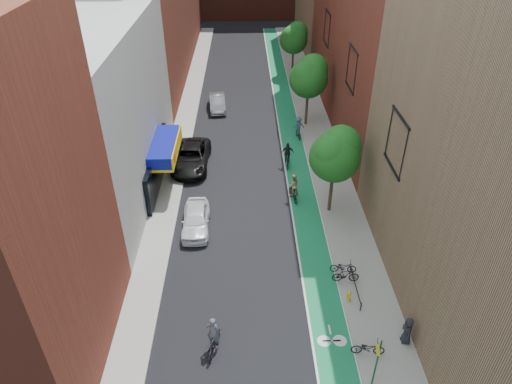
{
  "coord_description": "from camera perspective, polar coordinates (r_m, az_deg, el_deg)",
  "views": [
    {
      "loc": [
        -0.22,
        -15.76,
        19.0
      ],
      "look_at": [
        0.48,
        10.35,
        1.5
      ],
      "focal_mm": 32.0,
      "sensor_mm": 36.0,
      "label": 1
    }
  ],
  "objects": [
    {
      "name": "bike_lane",
      "position": [
        46.07,
        3.91,
        9.39
      ],
      "size": [
        2.0,
        68.0,
        0.01
      ],
      "primitive_type": "cube",
      "color": "#167C52",
      "rests_on": "ground"
    },
    {
      "name": "cyclist_lane_mid",
      "position": [
        37.06,
        3.97,
        4.33
      ],
      "size": [
        1.04,
        1.68,
        2.09
      ],
      "rotation": [
        0.0,
        0.0,
        3.09
      ],
      "color": "black",
      "rests_on": "ground"
    },
    {
      "name": "building_left_white",
      "position": [
        34.22,
        -20.05,
        9.42
      ],
      "size": [
        8.0,
        20.0,
        12.0
      ],
      "primitive_type": "cube",
      "color": "silver",
      "rests_on": "ground"
    },
    {
      "name": "sign_pole",
      "position": [
        21.82,
        14.87,
        -19.69
      ],
      "size": [
        0.13,
        0.71,
        3.0
      ],
      "color": "#194C26",
      "rests_on": "sidewalk_right"
    },
    {
      "name": "parked_car_silver",
      "position": [
        47.51,
        -4.86,
        11.08
      ],
      "size": [
        1.94,
        4.56,
        1.46
      ],
      "primitive_type": "imported",
      "rotation": [
        0.0,
        0.0,
        0.09
      ],
      "color": "gray",
      "rests_on": "ground"
    },
    {
      "name": "sidewalk_left",
      "position": [
        46.21,
        -8.7,
        9.25
      ],
      "size": [
        2.0,
        68.0,
        0.15
      ],
      "primitive_type": "cube",
      "color": "gray",
      "rests_on": "ground"
    },
    {
      "name": "cyclist_lane_near",
      "position": [
        32.99,
        4.67,
        0.34
      ],
      "size": [
        0.96,
        1.86,
        2.06
      ],
      "rotation": [
        0.0,
        0.0,
        3.39
      ],
      "color": "black",
      "rests_on": "ground"
    },
    {
      "name": "ground",
      "position": [
        24.69,
        -0.49,
        -16.5
      ],
      "size": [
        160.0,
        160.0,
        0.0
      ],
      "primitive_type": "plane",
      "color": "black",
      "rests_on": "ground"
    },
    {
      "name": "cyclist_lane_far",
      "position": [
        41.59,
        5.33,
        7.91
      ],
      "size": [
        1.15,
        1.57,
        2.01
      ],
      "rotation": [
        0.0,
        0.0,
        3.3
      ],
      "color": "black",
      "rests_on": "ground"
    },
    {
      "name": "parked_car_white",
      "position": [
        30.43,
        -7.54,
        -3.39
      ],
      "size": [
        1.89,
        4.44,
        1.5
      ],
      "primitive_type": "imported",
      "rotation": [
        0.0,
        0.0,
        0.03
      ],
      "color": "white",
      "rests_on": "ground"
    },
    {
      "name": "parked_bike_mid",
      "position": [
        26.86,
        11.15,
        -10.18
      ],
      "size": [
        1.56,
        0.47,
        0.93
      ],
      "primitive_type": "imported",
      "rotation": [
        0.0,
        0.0,
        1.55
      ],
      "color": "black",
      "rests_on": "sidewalk_right"
    },
    {
      "name": "tree_mid",
      "position": [
        42.61,
        6.67,
        14.26
      ],
      "size": [
        3.55,
        3.53,
        6.74
      ],
      "color": "#332619",
      "rests_on": "ground"
    },
    {
      "name": "parked_bike_near",
      "position": [
        23.77,
        13.82,
        -18.39
      ],
      "size": [
        1.67,
        0.71,
        0.86
      ],
      "primitive_type": "imported",
      "rotation": [
        0.0,
        0.0,
        1.48
      ],
      "color": "black",
      "rests_on": "sidewalk_right"
    },
    {
      "name": "pedestrian",
      "position": [
        24.47,
        18.41,
        -16.11
      ],
      "size": [
        0.54,
        0.8,
        1.58
      ],
      "primitive_type": "imported",
      "rotation": [
        0.0,
        0.0,
        -1.63
      ],
      "color": "black",
      "rests_on": "sidewalk_right"
    },
    {
      "name": "parked_car_black",
      "position": [
        37.35,
        -8.1,
        4.35
      ],
      "size": [
        2.98,
        6.1,
        1.67
      ],
      "primitive_type": "imported",
      "rotation": [
        0.0,
        0.0,
        -0.04
      ],
      "color": "black",
      "rests_on": "ground"
    },
    {
      "name": "tree_far",
      "position": [
        56.01,
        4.78,
        18.71
      ],
      "size": [
        3.3,
        3.25,
        6.21
      ],
      "color": "#332619",
      "rests_on": "ground"
    },
    {
      "name": "cyclist_lead",
      "position": [
        23.35,
        -5.32,
        -17.94
      ],
      "size": [
        1.07,
        2.01,
        2.16
      ],
      "rotation": [
        0.0,
        0.0,
        2.92
      ],
      "color": "black",
      "rests_on": "ground"
    },
    {
      "name": "tree_near",
      "position": [
        30.08,
        9.93,
        4.8
      ],
      "size": [
        3.4,
        3.36,
        6.42
      ],
      "color": "#332619",
      "rests_on": "ground"
    },
    {
      "name": "fire_hydrant",
      "position": [
        25.93,
        11.52,
        -12.57
      ],
      "size": [
        0.23,
        0.23,
        0.67
      ],
      "color": "gold",
      "rests_on": "sidewalk_right"
    },
    {
      "name": "parked_bike_far",
      "position": [
        27.44,
        10.84,
        -9.17
      ],
      "size": [
        1.59,
        0.67,
        0.81
      ],
      "primitive_type": "imported",
      "rotation": [
        0.0,
        0.0,
        1.48
      ],
      "color": "black",
      "rests_on": "sidewalk_right"
    },
    {
      "name": "sidewalk_right",
      "position": [
        46.34,
        7.03,
        9.46
      ],
      "size": [
        3.0,
        68.0,
        0.15
      ],
      "primitive_type": "cube",
      "color": "gray",
      "rests_on": "ground"
    }
  ]
}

